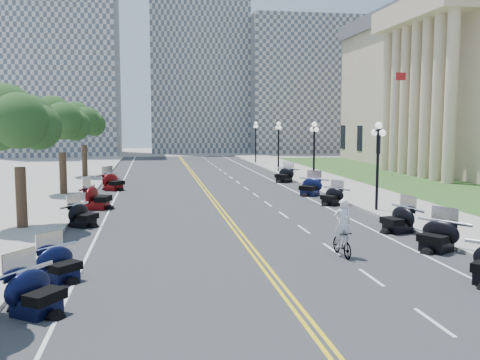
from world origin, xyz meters
name	(u,v)px	position (x,y,z in m)	size (l,w,h in m)	color
ground	(238,232)	(0.00, 0.00, 0.00)	(160.00, 160.00, 0.00)	gray
road	(213,200)	(0.00, 10.00, 0.00)	(16.00, 90.00, 0.01)	#333335
centerline_yellow_a	(212,200)	(-0.12, 10.00, 0.01)	(0.12, 90.00, 0.00)	yellow
centerline_yellow_b	(215,200)	(0.12, 10.00, 0.01)	(0.12, 90.00, 0.00)	yellow
edge_line_north	(308,198)	(6.40, 10.00, 0.01)	(0.12, 90.00, 0.00)	white
edge_line_south	(113,203)	(-6.40, 10.00, 0.01)	(0.12, 90.00, 0.00)	white
lane_dash_3	(434,322)	(3.20, -12.00, 0.01)	(0.12, 2.00, 0.00)	white
lane_dash_4	(371,277)	(3.20, -8.00, 0.01)	(0.12, 2.00, 0.00)	white
lane_dash_5	(331,249)	(3.20, -4.00, 0.01)	(0.12, 2.00, 0.00)	white
lane_dash_6	(304,229)	(3.20, 0.00, 0.01)	(0.12, 2.00, 0.00)	white
lane_dash_7	(283,215)	(3.20, 4.00, 0.01)	(0.12, 2.00, 0.00)	white
lane_dash_8	(268,204)	(3.20, 8.00, 0.01)	(0.12, 2.00, 0.00)	white
lane_dash_9	(256,195)	(3.20, 12.00, 0.01)	(0.12, 2.00, 0.00)	white
lane_dash_10	(246,188)	(3.20, 16.00, 0.01)	(0.12, 2.00, 0.00)	white
lane_dash_11	(238,182)	(3.20, 20.00, 0.01)	(0.12, 2.00, 0.00)	white
lane_dash_12	(231,177)	(3.20, 24.00, 0.01)	(0.12, 2.00, 0.00)	white
lane_dash_13	(225,173)	(3.20, 28.00, 0.01)	(0.12, 2.00, 0.00)	white
lane_dash_14	(220,170)	(3.20, 32.00, 0.01)	(0.12, 2.00, 0.00)	white
lane_dash_15	(216,167)	(3.20, 36.00, 0.01)	(0.12, 2.00, 0.00)	white
lane_dash_16	(212,164)	(3.20, 40.00, 0.01)	(0.12, 2.00, 0.00)	white
lane_dash_17	(209,161)	(3.20, 44.00, 0.01)	(0.12, 2.00, 0.00)	white
lane_dash_18	(205,159)	(3.20, 48.00, 0.01)	(0.12, 2.00, 0.00)	white
lane_dash_19	(203,157)	(3.20, 52.00, 0.01)	(0.12, 2.00, 0.00)	white
sidewalk_north	(366,196)	(10.50, 10.00, 0.07)	(5.00, 90.00, 0.15)	#9E9991
sidewalk_south	(45,203)	(-10.50, 10.00, 0.07)	(5.00, 90.00, 0.15)	#9E9991
lawn	(407,181)	(17.50, 18.00, 0.05)	(9.00, 60.00, 0.10)	#356023
distant_block_a	(57,70)	(-18.00, 62.00, 13.00)	(18.00, 14.00, 26.00)	gray
distant_block_b	(198,63)	(4.00, 68.00, 15.00)	(16.00, 12.00, 30.00)	gray
distant_block_c	(305,87)	(22.00, 65.00, 11.00)	(20.00, 14.00, 22.00)	gray
street_lamp_2	(378,167)	(8.60, 4.00, 2.60)	(0.50, 1.20, 4.90)	black
street_lamp_3	(314,154)	(8.60, 16.00, 2.60)	(0.50, 1.20, 4.90)	black
street_lamp_4	(278,147)	(8.60, 28.00, 2.60)	(0.50, 1.20, 4.90)	black
street_lamp_5	(256,142)	(8.60, 40.00, 2.60)	(0.50, 1.20, 4.90)	black
flagpole	(394,123)	(18.00, 22.00, 5.00)	(1.10, 0.20, 10.00)	silver
tree_2	(18,130)	(-10.00, 2.00, 4.75)	(4.80, 4.80, 9.20)	#235619
tree_3	(61,127)	(-10.00, 14.00, 4.75)	(4.80, 4.80, 9.20)	#235619
tree_4	(84,126)	(-10.00, 26.00, 4.75)	(4.80, 4.80, 9.20)	#235619
motorcycle_n_4	(437,234)	(7.18, -5.03, 0.70)	(2.00, 2.00, 1.40)	black
motorcycle_n_5	(398,218)	(7.29, -1.39, 0.69)	(1.98, 1.98, 1.39)	black
motorcycle_n_7	(332,195)	(6.96, 6.93, 0.62)	(1.76, 1.76, 1.23)	black
motorcycle_n_8	(310,186)	(6.86, 11.20, 0.70)	(2.00, 2.00, 1.40)	black
motorcycle_n_10	(284,174)	(7.07, 19.44, 0.70)	(2.00, 2.00, 1.40)	black
motorcycle_s_3	(36,290)	(-6.97, -9.79, 0.68)	(1.95, 1.95, 1.37)	black
motorcycle_s_4	(60,262)	(-6.87, -6.70, 0.62)	(1.78, 1.78, 1.25)	black
motorcycle_s_6	(83,214)	(-7.26, 2.37, 0.64)	(1.84, 1.84, 1.29)	black
motorcycle_s_7	(97,196)	(-7.10, 7.68, 0.78)	(2.23, 2.23, 1.56)	#590A0C
motorcycle_s_9	(113,181)	(-6.79, 16.32, 0.72)	(2.07, 2.07, 1.45)	#590A0C
bicycle	(342,243)	(3.20, -5.21, 0.51)	(0.48, 1.70, 1.02)	#A51414
cyclist_rider	(343,206)	(3.20, -5.21, 1.96)	(0.68, 0.45, 1.87)	silver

